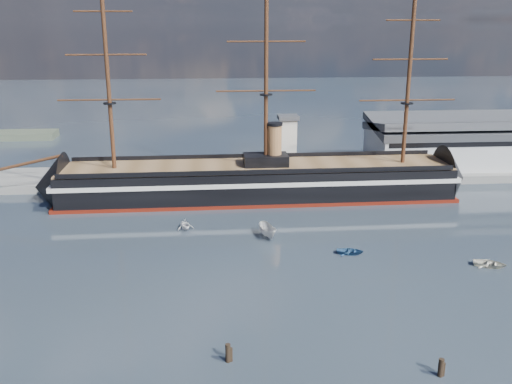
{
  "coord_description": "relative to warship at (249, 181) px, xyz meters",
  "views": [
    {
      "loc": [
        -16.11,
        -65.63,
        39.65
      ],
      "look_at": [
        -8.01,
        35.0,
        9.0
      ],
      "focal_mm": 40.0,
      "sensor_mm": 36.0,
      "label": 1
    }
  ],
  "objects": [
    {
      "name": "motorboat_a",
      "position": [
        1.73,
        -25.18,
        -4.04
      ],
      "size": [
        8.04,
        4.4,
        3.05
      ],
      "primitive_type": "imported",
      "rotation": [
        0.0,
        0.0,
        0.22
      ],
      "color": "silver",
      "rests_on": "ground"
    },
    {
      "name": "piling_near_mid",
      "position": [
        17.27,
        -70.53,
        -4.04
      ],
      "size": [
        0.64,
        0.64,
        2.98
      ],
      "primitive_type": "cylinder",
      "color": "black",
      "rests_on": "ground"
    },
    {
      "name": "quay_tower",
      "position": [
        10.52,
        13.0,
        5.72
      ],
      "size": [
        5.0,
        5.0,
        15.0
      ],
      "color": "silver",
      "rests_on": "ground"
    },
    {
      "name": "motorboat_d",
      "position": [
        -14.04,
        -19.54,
        -4.04
      ],
      "size": [
        6.74,
        4.74,
        2.27
      ],
      "primitive_type": "imported",
      "rotation": [
        0.0,
        0.0,
        0.37
      ],
      "color": "white",
      "rests_on": "ground"
    },
    {
      "name": "motorboat_e",
      "position": [
        37.4,
        -41.49,
        -4.04
      ],
      "size": [
        2.56,
        3.57,
        1.55
      ],
      "primitive_type": "imported",
      "rotation": [
        0.0,
        0.0,
        1.15
      ],
      "color": "beige",
      "rests_on": "ground"
    },
    {
      "name": "warship",
      "position": [
        0.0,
        0.0,
        0.0
      ],
      "size": [
        112.95,
        17.07,
        53.94
      ],
      "rotation": [
        0.0,
        0.0,
        0.01
      ],
      "color": "black",
      "rests_on": "ground"
    },
    {
      "name": "piling_near_left",
      "position": [
        -7.15,
        -65.63,
        -4.04
      ],
      "size": [
        0.64,
        0.64,
        3.1
      ],
      "primitive_type": "cylinder",
      "color": "black",
      "rests_on": "ground"
    },
    {
      "name": "warehouse",
      "position": [
        65.52,
        20.0,
        3.95
      ],
      "size": [
        63.0,
        21.0,
        11.6
      ],
      "color": "#B7BABC",
      "rests_on": "ground"
    },
    {
      "name": "motorboat_b",
      "position": [
        15.42,
        -34.27,
        -4.04
      ],
      "size": [
        1.71,
        3.12,
        1.37
      ],
      "primitive_type": "imported",
      "rotation": [
        0.0,
        0.0,
        1.38
      ],
      "color": "#2B5687",
      "rests_on": "ground"
    },
    {
      "name": "ground",
      "position": [
        7.52,
        -20.0,
        -4.04
      ],
      "size": [
        600.0,
        600.0,
        0.0
      ],
      "primitive_type": "plane",
      "color": "#232C36",
      "rests_on": "ground"
    },
    {
      "name": "quay",
      "position": [
        17.52,
        16.0,
        -4.04
      ],
      "size": [
        180.0,
        18.0,
        2.0
      ],
      "primitive_type": "cube",
      "color": "slate",
      "rests_on": "ground"
    }
  ]
}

